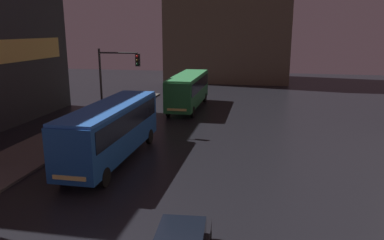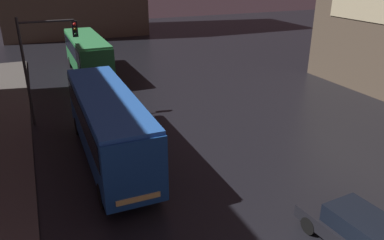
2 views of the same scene
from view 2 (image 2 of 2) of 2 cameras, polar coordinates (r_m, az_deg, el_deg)
The scene contains 4 objects.
bus_near at distance 18.15m, azimuth -12.70°, elevation -0.01°, with size 2.49×10.33×3.44m.
bus_far at distance 33.26m, azimuth -15.67°, elevation 9.94°, with size 2.55×10.26×3.38m.
car_taxi at distance 13.97m, azimuth 24.91°, elevation -15.76°, with size 2.15×4.80×1.44m.
traffic_light_main at distance 23.17m, azimuth -21.74°, elevation 9.41°, with size 3.20×0.35×6.31m.
Camera 2 is at (-6.21, -5.59, 8.95)m, focal length 35.00 mm.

